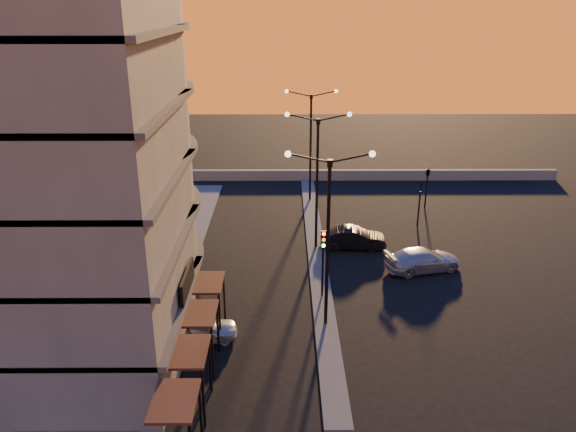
{
  "coord_description": "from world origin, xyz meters",
  "views": [
    {
      "loc": [
        -2.14,
        -25.82,
        16.07
      ],
      "look_at": [
        -1.96,
        6.01,
        3.91
      ],
      "focal_mm": 35.0,
      "sensor_mm": 36.0,
      "label": 1
    }
  ],
  "objects_px": {
    "car_wagon": "(423,260)",
    "streetlamp_mid": "(317,171)",
    "traffic_light_main": "(323,253)",
    "car_sedan": "(353,238)",
    "car_hatchback": "(199,329)"
  },
  "relations": [
    {
      "from": "streetlamp_mid",
      "to": "car_hatchback",
      "type": "relative_size",
      "value": 2.45
    },
    {
      "from": "streetlamp_mid",
      "to": "car_hatchback",
      "type": "height_order",
      "value": "streetlamp_mid"
    },
    {
      "from": "car_hatchback",
      "to": "traffic_light_main",
      "type": "bearing_deg",
      "value": -64.65
    },
    {
      "from": "car_hatchback",
      "to": "streetlamp_mid",
      "type": "bearing_deg",
      "value": -37.72
    },
    {
      "from": "streetlamp_mid",
      "to": "traffic_light_main",
      "type": "height_order",
      "value": "streetlamp_mid"
    },
    {
      "from": "streetlamp_mid",
      "to": "car_wagon",
      "type": "relative_size",
      "value": 1.93
    },
    {
      "from": "car_wagon",
      "to": "traffic_light_main",
      "type": "bearing_deg",
      "value": 104.04
    },
    {
      "from": "car_hatchback",
      "to": "car_wagon",
      "type": "height_order",
      "value": "car_wagon"
    },
    {
      "from": "traffic_light_main",
      "to": "car_hatchback",
      "type": "bearing_deg",
      "value": -146.58
    },
    {
      "from": "car_hatchback",
      "to": "car_sedan",
      "type": "relative_size",
      "value": 0.86
    },
    {
      "from": "car_wagon",
      "to": "streetlamp_mid",
      "type": "bearing_deg",
      "value": 47.65
    },
    {
      "from": "car_sedan",
      "to": "car_wagon",
      "type": "distance_m",
      "value": 5.35
    },
    {
      "from": "traffic_light_main",
      "to": "car_sedan",
      "type": "bearing_deg",
      "value": 70.08
    },
    {
      "from": "streetlamp_mid",
      "to": "car_sedan",
      "type": "relative_size",
      "value": 2.12
    },
    {
      "from": "streetlamp_mid",
      "to": "car_wagon",
      "type": "height_order",
      "value": "streetlamp_mid"
    }
  ]
}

